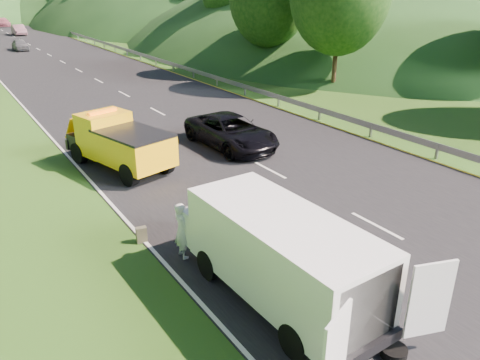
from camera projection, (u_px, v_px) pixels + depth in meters
ground at (269, 225)px, 15.66m from camera, size 320.00×320.00×0.00m
road_surface at (63, 62)px, 48.09m from camera, size 14.00×200.00×0.02m
guardrail at (96, 45)px, 61.42m from camera, size 0.06×140.00×1.52m
tree_line_right at (162, 35)px, 73.58m from camera, size 14.00×140.00×14.00m
tow_truck at (119, 142)px, 20.12m from camera, size 3.37×5.94×2.41m
white_van at (277, 252)px, 11.56m from camera, size 3.71×6.82×2.40m
woman at (183, 256)px, 13.89m from camera, size 0.47×0.64×1.73m
child at (214, 275)px, 12.99m from camera, size 0.62×0.53×1.11m
worker at (362, 308)px, 11.69m from camera, size 1.17×0.81×1.65m
suitcase at (142, 235)px, 14.56m from camera, size 0.35×0.22×0.52m
spare_tire at (393, 356)px, 10.18m from camera, size 0.58×0.58×0.20m
passing_suv at (231, 147)px, 23.18m from camera, size 2.76×5.65×1.55m
dist_car_a at (21, 51)px, 56.33m from camera, size 1.55×3.85×1.31m
dist_car_b at (20, 35)px, 72.99m from camera, size 1.63×4.69×1.54m
dist_car_c at (4, 27)px, 87.64m from camera, size 2.12×5.22×1.51m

